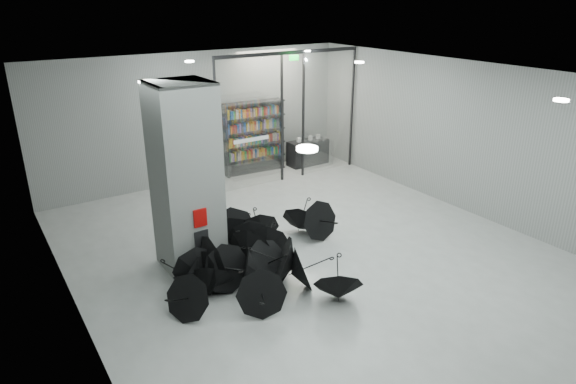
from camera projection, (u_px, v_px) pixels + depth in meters
room at (343, 144)px, 9.79m from camera, size 14.00×14.02×4.01m
column at (186, 179)px, 10.38m from camera, size 1.20×1.20×4.00m
fire_cabinet at (200, 218)px, 10.13m from camera, size 0.28×0.04×0.38m
info_panel at (202, 240)px, 10.32m from camera, size 0.30×0.03×0.42m
exit_sign at (294, 58)px, 14.78m from camera, size 0.30×0.06×0.15m
glass_partition at (290, 112)px, 15.53m from camera, size 5.06×0.08×4.00m
bookshelf at (254, 137)px, 16.56m from camera, size 2.16×0.61×2.35m
shop_counter at (308, 152)px, 17.51m from camera, size 1.44×0.60×0.86m
umbrella_cluster at (252, 261)px, 10.60m from camera, size 4.95×4.54×1.30m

